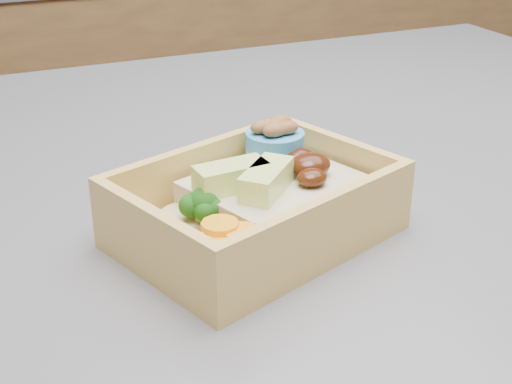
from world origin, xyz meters
name	(u,v)px	position (x,y,z in m)	size (l,w,h in m)	color
bento_box	(260,204)	(0.05, -0.16, 0.94)	(0.21, 0.18, 0.07)	tan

